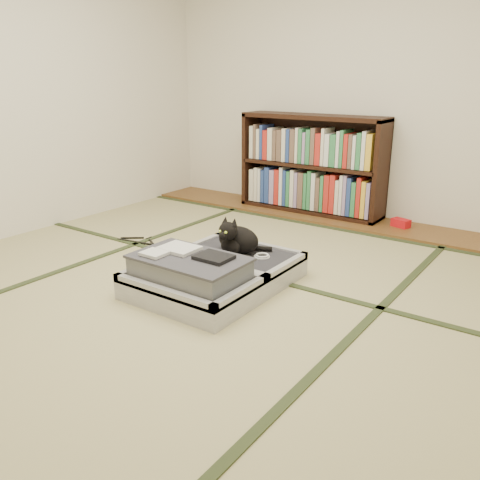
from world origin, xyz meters
The scene contains 10 objects.
floor centered at (0.00, 0.00, 0.00)m, with size 4.50×4.50×0.00m, color tan.
wood_strip centered at (0.00, 2.00, 0.01)m, with size 4.00×0.50×0.02m, color brown.
red_item centered at (0.57, 2.03, 0.06)m, with size 0.15×0.09×0.07m, color red.
room_shell centered at (0.00, 0.00, 1.46)m, with size 4.50×4.50×4.50m.
tatami_borders centered at (0.00, 0.49, 0.00)m, with size 4.00×4.50×0.01m.
bookcase centered at (-0.33, 2.07, 0.45)m, with size 1.40×0.32×0.92m.
suitcase centered at (0.03, 0.07, 0.10)m, with size 0.76×1.01×0.30m.
cat centered at (0.01, 0.36, 0.25)m, with size 0.34×0.34×0.27m.
cable_coil centered at (0.19, 0.39, 0.16)m, with size 0.10×0.10×0.03m.
hanger centered at (-1.02, 0.47, 0.01)m, with size 0.38×0.21×0.01m.
Camera 1 is at (1.86, -2.22, 1.28)m, focal length 38.00 mm.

